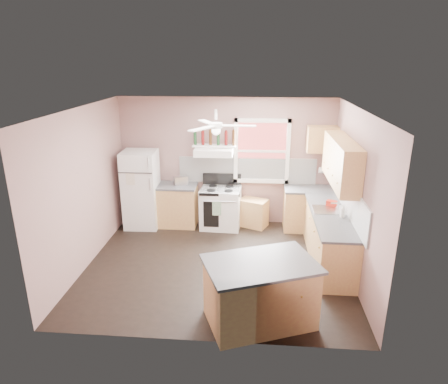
# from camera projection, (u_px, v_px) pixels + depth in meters

# --- Properties ---
(floor) EXTENTS (4.50, 4.50, 0.00)m
(floor) POSITION_uv_depth(u_px,v_px,m) (217.00, 264.00, 7.02)
(floor) COLOR black
(floor) RESTS_ON ground
(ceiling) EXTENTS (4.50, 4.50, 0.00)m
(ceiling) POSITION_uv_depth(u_px,v_px,m) (216.00, 109.00, 6.15)
(ceiling) COLOR white
(ceiling) RESTS_ON ground
(wall_back) EXTENTS (4.50, 0.05, 2.70)m
(wall_back) POSITION_uv_depth(u_px,v_px,m) (226.00, 161.00, 8.50)
(wall_back) COLOR #82605C
(wall_back) RESTS_ON ground
(wall_right) EXTENTS (0.05, 4.00, 2.70)m
(wall_right) POSITION_uv_depth(u_px,v_px,m) (357.00, 196.00, 6.41)
(wall_right) COLOR #82605C
(wall_right) RESTS_ON ground
(wall_left) EXTENTS (0.05, 4.00, 2.70)m
(wall_left) POSITION_uv_depth(u_px,v_px,m) (83.00, 188.00, 6.77)
(wall_left) COLOR #82605C
(wall_left) RESTS_ON ground
(backsplash_back) EXTENTS (2.90, 0.03, 0.55)m
(backsplash_back) POSITION_uv_depth(u_px,v_px,m) (247.00, 170.00, 8.48)
(backsplash_back) COLOR white
(backsplash_back) RESTS_ON wall_back
(backsplash_right) EXTENTS (0.03, 2.60, 0.55)m
(backsplash_right) POSITION_uv_depth(u_px,v_px,m) (349.00, 200.00, 6.75)
(backsplash_right) COLOR white
(backsplash_right) RESTS_ON wall_right
(window_view) EXTENTS (1.00, 0.02, 1.20)m
(window_view) POSITION_uv_depth(u_px,v_px,m) (262.00, 151.00, 8.32)
(window_view) COLOR maroon
(window_view) RESTS_ON wall_back
(window_frame) EXTENTS (1.16, 0.07, 1.36)m
(window_frame) POSITION_uv_depth(u_px,v_px,m) (262.00, 151.00, 8.29)
(window_frame) COLOR white
(window_frame) RESTS_ON wall_back
(refrigerator) EXTENTS (0.71, 0.70, 1.64)m
(refrigerator) POSITION_uv_depth(u_px,v_px,m) (141.00, 189.00, 8.39)
(refrigerator) COLOR white
(refrigerator) RESTS_ON floor
(base_cabinet_left) EXTENTS (0.90, 0.60, 0.86)m
(base_cabinet_left) POSITION_uv_depth(u_px,v_px,m) (176.00, 206.00, 8.57)
(base_cabinet_left) COLOR #AF7549
(base_cabinet_left) RESTS_ON floor
(counter_left) EXTENTS (0.92, 0.62, 0.04)m
(counter_left) POSITION_uv_depth(u_px,v_px,m) (175.00, 186.00, 8.43)
(counter_left) COLOR #3F3F42
(counter_left) RESTS_ON base_cabinet_left
(toaster) EXTENTS (0.32, 0.26, 0.18)m
(toaster) POSITION_uv_depth(u_px,v_px,m) (181.00, 181.00, 8.40)
(toaster) COLOR silver
(toaster) RESTS_ON counter_left
(stove) EXTENTS (0.85, 0.68, 0.86)m
(stove) POSITION_uv_depth(u_px,v_px,m) (221.00, 208.00, 8.45)
(stove) COLOR white
(stove) RESTS_ON floor
(range_hood) EXTENTS (0.78, 0.50, 0.14)m
(range_hood) POSITION_uv_depth(u_px,v_px,m) (214.00, 152.00, 8.17)
(range_hood) COLOR white
(range_hood) RESTS_ON wall_back
(bottle_shelf) EXTENTS (0.90, 0.26, 0.03)m
(bottle_shelf) POSITION_uv_depth(u_px,v_px,m) (214.00, 146.00, 8.25)
(bottle_shelf) COLOR white
(bottle_shelf) RESTS_ON range_hood
(cart) EXTENTS (0.67, 0.57, 0.57)m
(cart) POSITION_uv_depth(u_px,v_px,m) (253.00, 214.00, 8.53)
(cart) COLOR #AF7549
(cart) RESTS_ON floor
(base_cabinet_corner) EXTENTS (1.00, 0.60, 0.86)m
(base_cabinet_corner) POSITION_uv_depth(u_px,v_px,m) (308.00, 210.00, 8.35)
(base_cabinet_corner) COLOR #AF7549
(base_cabinet_corner) RESTS_ON floor
(base_cabinet_right) EXTENTS (0.60, 2.20, 0.86)m
(base_cabinet_right) POSITION_uv_depth(u_px,v_px,m) (329.00, 239.00, 7.01)
(base_cabinet_right) COLOR #AF7549
(base_cabinet_right) RESTS_ON floor
(counter_corner) EXTENTS (1.02, 0.62, 0.04)m
(counter_corner) POSITION_uv_depth(u_px,v_px,m) (309.00, 189.00, 8.21)
(counter_corner) COLOR #3F3F42
(counter_corner) RESTS_ON base_cabinet_corner
(counter_right) EXTENTS (0.62, 2.22, 0.04)m
(counter_right) POSITION_uv_depth(u_px,v_px,m) (330.00, 215.00, 6.87)
(counter_right) COLOR #3F3F42
(counter_right) RESTS_ON base_cabinet_right
(sink) EXTENTS (0.55, 0.45, 0.03)m
(sink) POSITION_uv_depth(u_px,v_px,m) (328.00, 210.00, 7.05)
(sink) COLOR silver
(sink) RESTS_ON counter_right
(faucet) EXTENTS (0.03, 0.03, 0.14)m
(faucet) POSITION_uv_depth(u_px,v_px,m) (338.00, 206.00, 7.02)
(faucet) COLOR silver
(faucet) RESTS_ON sink
(upper_cabinet_right) EXTENTS (0.33, 1.80, 0.76)m
(upper_cabinet_right) POSITION_uv_depth(u_px,v_px,m) (341.00, 162.00, 6.76)
(upper_cabinet_right) COLOR #AF7549
(upper_cabinet_right) RESTS_ON wall_right
(upper_cabinet_corner) EXTENTS (0.60, 0.33, 0.52)m
(upper_cabinet_corner) POSITION_uv_depth(u_px,v_px,m) (322.00, 139.00, 7.98)
(upper_cabinet_corner) COLOR #AF7549
(upper_cabinet_corner) RESTS_ON wall_back
(paper_towel) EXTENTS (0.26, 0.12, 0.12)m
(paper_towel) POSITION_uv_depth(u_px,v_px,m) (326.00, 170.00, 8.21)
(paper_towel) COLOR white
(paper_towel) RESTS_ON wall_back
(island) EXTENTS (1.59, 1.31, 0.86)m
(island) POSITION_uv_depth(u_px,v_px,m) (260.00, 294.00, 5.40)
(island) COLOR #AF7549
(island) RESTS_ON floor
(island_top) EXTENTS (1.70, 1.41, 0.04)m
(island_top) POSITION_uv_depth(u_px,v_px,m) (261.00, 264.00, 5.25)
(island_top) COLOR #3F3F42
(island_top) RESTS_ON island
(ceiling_fan_hub) EXTENTS (0.20, 0.20, 0.08)m
(ceiling_fan_hub) POSITION_uv_depth(u_px,v_px,m) (216.00, 125.00, 6.23)
(ceiling_fan_hub) COLOR white
(ceiling_fan_hub) RESTS_ON ceiling
(soap_bottle) EXTENTS (0.10, 0.09, 0.22)m
(soap_bottle) POSITION_uv_depth(u_px,v_px,m) (343.00, 211.00, 6.69)
(soap_bottle) COLOR silver
(soap_bottle) RESTS_ON counter_right
(red_caddy) EXTENTS (0.21, 0.18, 0.10)m
(red_caddy) POSITION_uv_depth(u_px,v_px,m) (332.00, 203.00, 7.22)
(red_caddy) COLOR red
(red_caddy) RESTS_ON counter_right
(wine_bottles) EXTENTS (0.86, 0.06, 0.31)m
(wine_bottles) POSITION_uv_depth(u_px,v_px,m) (215.00, 138.00, 8.20)
(wine_bottles) COLOR #143819
(wine_bottles) RESTS_ON bottle_shelf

